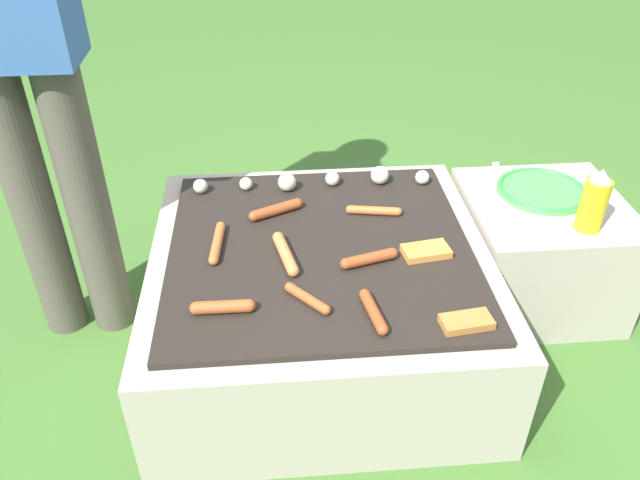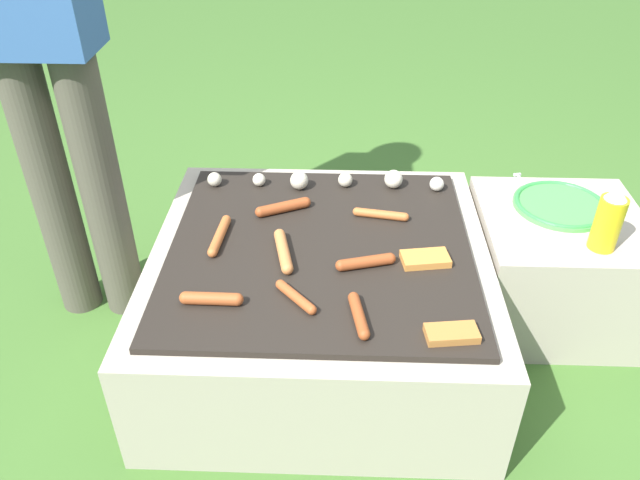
{
  "view_description": "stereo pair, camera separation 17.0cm",
  "coord_description": "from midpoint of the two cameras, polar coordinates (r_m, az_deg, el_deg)",
  "views": [
    {
      "loc": [
        -0.12,
        -1.39,
        1.36
      ],
      "look_at": [
        0.0,
        0.0,
        0.38
      ],
      "focal_mm": 35.0,
      "sensor_mm": 36.0,
      "label": 1
    },
    {
      "loc": [
        0.05,
        -1.39,
        1.36
      ],
      "look_at": [
        0.0,
        0.0,
        0.38
      ],
      "focal_mm": 35.0,
      "sensor_mm": 36.0,
      "label": 2
    }
  ],
  "objects": [
    {
      "name": "fork_utensil",
      "position": [
        2.11,
        20.65,
        4.62
      ],
      "size": [
        0.06,
        0.17,
        0.01
      ],
      "color": "silver",
      "rests_on": "side_ledge"
    },
    {
      "name": "plate_colorful",
      "position": [
        2.04,
        23.42,
        2.91
      ],
      "size": [
        0.28,
        0.28,
        0.02
      ],
      "color": "#4CB24C",
      "rests_on": "side_ledge"
    },
    {
      "name": "bread_slice_center",
      "position": [
        1.68,
        12.47,
        -1.8
      ],
      "size": [
        0.13,
        0.09,
        0.02
      ],
      "color": "#D18438",
      "rests_on": "grill"
    },
    {
      "name": "sausage_back_center",
      "position": [
        1.83,
        8.22,
        2.25
      ],
      "size": [
        0.16,
        0.05,
        0.03
      ],
      "color": "#B7602D",
      "rests_on": "grill"
    },
    {
      "name": "mushroom_row",
      "position": [
        1.97,
        3.67,
        5.4
      ],
      "size": [
        0.74,
        0.08,
        0.06
      ],
      "color": "beige",
      "rests_on": "grill"
    },
    {
      "name": "side_ledge",
      "position": [
        2.09,
        22.71,
        -2.36
      ],
      "size": [
        0.48,
        0.48,
        0.36
      ],
      "color": "#A89E8C",
      "rests_on": "ground_plane"
    },
    {
      "name": "bread_slice_left",
      "position": [
        1.48,
        15.24,
        -8.39
      ],
      "size": [
        0.13,
        0.08,
        0.02
      ],
      "color": "#B27033",
      "rests_on": "grill"
    },
    {
      "name": "ground_plane",
      "position": [
        1.94,
        2.53,
        -9.33
      ],
      "size": [
        14.0,
        14.0,
        0.0
      ],
      "primitive_type": "plane",
      "color": "#3D6628"
    },
    {
      "name": "sausage_mid_left",
      "position": [
        1.84,
        -0.76,
        2.95
      ],
      "size": [
        0.16,
        0.09,
        0.03
      ],
      "color": "#93421E",
      "rests_on": "grill"
    },
    {
      "name": "sausage_front_right",
      "position": [
        1.66,
        -0.47,
        -1.11
      ],
      "size": [
        0.07,
        0.19,
        0.03
      ],
      "color": "#C6753D",
      "rests_on": "grill"
    },
    {
      "name": "sausage_back_left",
      "position": [
        1.52,
        0.96,
        -5.34
      ],
      "size": [
        0.11,
        0.12,
        0.02
      ],
      "color": "#A34C23",
      "rests_on": "grill"
    },
    {
      "name": "sausage_mid_right",
      "position": [
        1.48,
        6.87,
        -6.98
      ],
      "size": [
        0.05,
        0.15,
        0.03
      ],
      "color": "#93421E",
      "rests_on": "grill"
    },
    {
      "name": "sausage_back_right",
      "position": [
        1.73,
        -6.43,
        0.31
      ],
      "size": [
        0.04,
        0.19,
        0.03
      ],
      "color": "#B7602D",
      "rests_on": "grill"
    },
    {
      "name": "condiment_bottle",
      "position": [
        1.86,
        27.33,
        1.57
      ],
      "size": [
        0.07,
        0.07,
        0.19
      ],
      "color": "gold",
      "rests_on": "side_ledge"
    },
    {
      "name": "sausage_front_left",
      "position": [
        1.64,
        7.17,
        -2.11
      ],
      "size": [
        0.16,
        0.07,
        0.03
      ],
      "color": "#93421E",
      "rests_on": "grill"
    },
    {
      "name": "grill",
      "position": [
        1.82,
        2.68,
        -5.31
      ],
      "size": [
        0.93,
        0.93,
        0.36
      ],
      "color": "#A89E8C",
      "rests_on": "ground_plane"
    },
    {
      "name": "sausage_front_center",
      "position": [
        1.52,
        -6.77,
        -5.47
      ],
      "size": [
        0.16,
        0.03,
        0.03
      ],
      "color": "#A34C23",
      "rests_on": "grill"
    }
  ]
}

